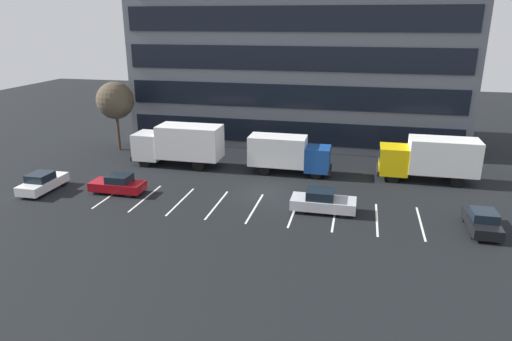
# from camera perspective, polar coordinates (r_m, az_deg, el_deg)

# --- Properties ---
(ground_plane) EXTENTS (120.00, 120.00, 0.00)m
(ground_plane) POSITION_cam_1_polar(r_m,az_deg,el_deg) (35.11, 0.97, -2.83)
(ground_plane) COLOR black
(office_building) EXTENTS (34.17, 12.23, 18.00)m
(office_building) POSITION_cam_1_polar(r_m,az_deg,el_deg) (50.57, 5.41, 14.10)
(office_building) COLOR slate
(office_building) RESTS_ON ground_plane
(lot_markings) EXTENTS (22.54, 5.40, 0.01)m
(lot_markings) POSITION_cam_1_polar(r_m,az_deg,el_deg) (32.36, -0.16, -4.72)
(lot_markings) COLOR silver
(lot_markings) RESTS_ON ground_plane
(box_truck_white) EXTENTS (8.15, 2.70, 3.78)m
(box_truck_white) POSITION_cam_1_polar(r_m,az_deg,el_deg) (41.62, -9.58, 3.40)
(box_truck_white) COLOR white
(box_truck_white) RESTS_ON ground_plane
(box_truck_yellow) EXTENTS (7.81, 2.59, 3.62)m
(box_truck_yellow) POSITION_cam_1_polar(r_m,az_deg,el_deg) (39.68, 20.96, 1.54)
(box_truck_yellow) COLOR yellow
(box_truck_yellow) RESTS_ON ground_plane
(box_truck_blue) EXTENTS (7.05, 2.33, 3.27)m
(box_truck_blue) POSITION_cam_1_polar(r_m,az_deg,el_deg) (39.08, 4.01, 2.20)
(box_truck_blue) COLOR #194799
(box_truck_blue) RESTS_ON ground_plane
(sedan_white) EXTENTS (1.76, 4.20, 1.50)m
(sedan_white) POSITION_cam_1_polar(r_m,az_deg,el_deg) (38.96, -25.16, -1.35)
(sedan_white) COLOR white
(sedan_white) RESTS_ON ground_plane
(sedan_silver) EXTENTS (4.44, 1.86, 1.59)m
(sedan_silver) POSITION_cam_1_polar(r_m,az_deg,el_deg) (31.84, 8.34, -3.86)
(sedan_silver) COLOR silver
(sedan_silver) RESTS_ON ground_plane
(sedan_black) EXTENTS (1.68, 4.03, 1.44)m
(sedan_black) POSITION_cam_1_polar(r_m,az_deg,el_deg) (32.04, 26.44, -5.70)
(sedan_black) COLOR black
(sedan_black) RESTS_ON ground_plane
(sedan_maroon) EXTENTS (4.10, 1.72, 1.47)m
(sedan_maroon) POSITION_cam_1_polar(r_m,az_deg,el_deg) (36.46, -16.89, -1.67)
(sedan_maroon) COLOR maroon
(sedan_maroon) RESTS_ON ground_plane
(bare_tree) EXTENTS (3.69, 3.69, 6.91)m
(bare_tree) POSITION_cam_1_polar(r_m,az_deg,el_deg) (47.84, -17.20, 8.36)
(bare_tree) COLOR #473323
(bare_tree) RESTS_ON ground_plane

